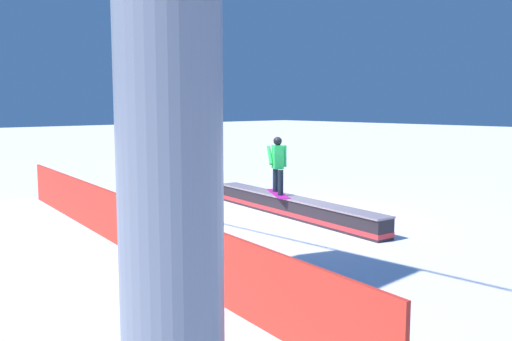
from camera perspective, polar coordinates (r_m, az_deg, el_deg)
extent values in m
plane|color=white|center=(13.76, 3.84, -4.80)|extent=(120.00, 120.00, 0.00)
cube|color=#262227|center=(13.72, 3.84, -3.87)|extent=(6.12, 1.29, 0.45)
cube|color=red|center=(13.74, 3.84, -4.34)|extent=(6.13, 1.30, 0.11)
cube|color=gray|center=(13.68, 3.85, -2.86)|extent=(6.13, 1.34, 0.04)
cube|color=#B91B94|center=(14.16, 2.28, -2.41)|extent=(1.50, 1.08, 0.01)
cylinder|color=black|center=(14.40, 2.03, -0.94)|extent=(0.19, 0.19, 0.64)
cylinder|color=black|center=(13.82, 2.56, -1.27)|extent=(0.19, 0.19, 0.64)
cube|color=green|center=(14.09, 2.25, 1.41)|extent=(0.47, 0.41, 0.60)
sphere|color=black|center=(14.06, 2.26, 3.07)|extent=(0.22, 0.22, 0.22)
cylinder|color=green|center=(14.23, 1.45, 1.59)|extent=(0.40, 0.30, 0.48)
cylinder|color=green|center=(14.03, 3.00, 1.51)|extent=(0.13, 0.13, 0.55)
cube|color=red|center=(10.88, -13.38, -5.32)|extent=(13.54, 1.87, 1.03)
cylinder|color=#262628|center=(16.90, -3.95, 0.49)|extent=(0.10, 0.10, 1.81)
cube|color=yellow|center=(16.82, -3.98, 4.07)|extent=(0.40, 0.04, 0.30)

